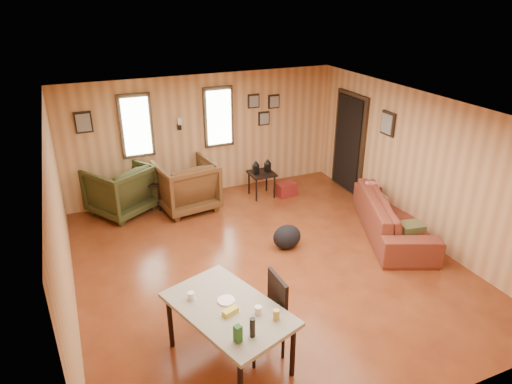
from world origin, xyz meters
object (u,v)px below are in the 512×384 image
side_table (262,171)px  dining_table (229,313)px  end_table (145,189)px  recliner_brown (186,183)px  sofa (394,210)px  recliner_green (120,187)px

side_table → dining_table: 4.51m
end_table → side_table: 2.29m
dining_table → recliner_brown: bearing=62.6°
side_table → dining_table: bearing=-118.4°
side_table → recliner_brown: bearing=178.5°
dining_table → end_table: bearing=72.6°
sofa → side_table: sofa is taller
recliner_green → dining_table: size_ratio=0.62×
recliner_green → dining_table: bearing=65.4°
sofa → dining_table: (-3.58, -1.66, 0.22)m
sofa → recliner_green: recliner_green is taller
dining_table → sofa: bearing=6.1°
end_table → side_table: (2.25, -0.36, 0.15)m
side_table → dining_table: size_ratio=0.47×
sofa → dining_table: size_ratio=1.40×
recliner_brown → side_table: bearing=170.8°
recliner_green → side_table: (2.71, -0.35, 0.02)m
sofa → side_table: bearing=55.3°
end_table → dining_table: dining_table is taller
sofa → recliner_green: size_ratio=2.25×
recliner_green → end_table: bearing=149.6°
side_table → dining_table: (-2.15, -3.97, 0.14)m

